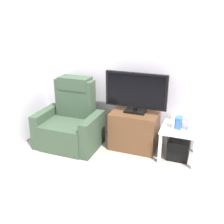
{
  "coord_description": "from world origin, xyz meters",
  "views": [
    {
      "loc": [
        0.94,
        -2.89,
        2.15
      ],
      "look_at": [
        -0.35,
        0.5,
        0.7
      ],
      "focal_mm": 43.27,
      "sensor_mm": 36.0,
      "label": 1
    }
  ],
  "objects_px": {
    "tv_stand": "(134,130)",
    "game_console": "(192,120)",
    "book_leftmost": "(174,120)",
    "subwoofer_box": "(179,148)",
    "book_middle": "(178,122)",
    "side_table": "(180,133)",
    "recliner_armchair": "(71,123)",
    "book_rightmost": "(180,123)",
    "television": "(136,92)"
  },
  "relations": [
    {
      "from": "tv_stand",
      "to": "subwoofer_box",
      "type": "xyz_separation_m",
      "value": [
        0.71,
        -0.07,
        -0.15
      ]
    },
    {
      "from": "television",
      "to": "book_middle",
      "type": "distance_m",
      "value": 0.76
    },
    {
      "from": "tv_stand",
      "to": "recliner_armchair",
      "type": "relative_size",
      "value": 0.66
    },
    {
      "from": "side_table",
      "to": "subwoofer_box",
      "type": "xyz_separation_m",
      "value": [
        0.0,
        -0.0,
        -0.26
      ]
    },
    {
      "from": "tv_stand",
      "to": "side_table",
      "type": "bearing_deg",
      "value": -5.52
    },
    {
      "from": "book_middle",
      "to": "game_console",
      "type": "relative_size",
      "value": 0.59
    },
    {
      "from": "television",
      "to": "book_rightmost",
      "type": "bearing_deg",
      "value": -8.7
    },
    {
      "from": "tv_stand",
      "to": "recliner_armchair",
      "type": "height_order",
      "value": "recliner_armchair"
    },
    {
      "from": "side_table",
      "to": "book_middle",
      "type": "bearing_deg",
      "value": -157.65
    },
    {
      "from": "television",
      "to": "book_leftmost",
      "type": "distance_m",
      "value": 0.7
    },
    {
      "from": "book_middle",
      "to": "recliner_armchair",
      "type": "bearing_deg",
      "value": -174.78
    },
    {
      "from": "recliner_armchair",
      "to": "book_middle",
      "type": "distance_m",
      "value": 1.69
    },
    {
      "from": "game_console",
      "to": "recliner_armchair",
      "type": "bearing_deg",
      "value": -174.41
    },
    {
      "from": "tv_stand",
      "to": "side_table",
      "type": "relative_size",
      "value": 1.33
    },
    {
      "from": "book_rightmost",
      "to": "game_console",
      "type": "xyz_separation_m",
      "value": [
        0.15,
        0.03,
        0.06
      ]
    },
    {
      "from": "book_leftmost",
      "to": "book_rightmost",
      "type": "bearing_deg",
      "value": 0.0
    },
    {
      "from": "television",
      "to": "game_console",
      "type": "xyz_separation_m",
      "value": [
        0.86,
        -0.08,
        -0.29
      ]
    },
    {
      "from": "recliner_armchair",
      "to": "subwoofer_box",
      "type": "distance_m",
      "value": 1.74
    },
    {
      "from": "television",
      "to": "game_console",
      "type": "height_order",
      "value": "television"
    },
    {
      "from": "recliner_armchair",
      "to": "book_middle",
      "type": "height_order",
      "value": "recliner_armchair"
    },
    {
      "from": "subwoofer_box",
      "to": "book_rightmost",
      "type": "height_order",
      "value": "book_rightmost"
    },
    {
      "from": "side_table",
      "to": "book_leftmost",
      "type": "bearing_deg",
      "value": -168.69
    },
    {
      "from": "side_table",
      "to": "game_console",
      "type": "distance_m",
      "value": 0.27
    },
    {
      "from": "game_console",
      "to": "book_middle",
      "type": "bearing_deg",
      "value": -171.19
    },
    {
      "from": "book_middle",
      "to": "game_console",
      "type": "bearing_deg",
      "value": 8.81
    },
    {
      "from": "recliner_armchair",
      "to": "subwoofer_box",
      "type": "relative_size",
      "value": 3.52
    },
    {
      "from": "tv_stand",
      "to": "game_console",
      "type": "distance_m",
      "value": 0.92
    },
    {
      "from": "book_rightmost",
      "to": "television",
      "type": "bearing_deg",
      "value": 171.3
    },
    {
      "from": "book_middle",
      "to": "game_console",
      "type": "distance_m",
      "value": 0.2
    },
    {
      "from": "side_table",
      "to": "book_leftmost",
      "type": "height_order",
      "value": "book_leftmost"
    },
    {
      "from": "book_leftmost",
      "to": "game_console",
      "type": "xyz_separation_m",
      "value": [
        0.24,
        0.03,
        0.03
      ]
    },
    {
      "from": "book_rightmost",
      "to": "game_console",
      "type": "relative_size",
      "value": 0.57
    },
    {
      "from": "television",
      "to": "recliner_armchair",
      "type": "relative_size",
      "value": 0.88
    },
    {
      "from": "subwoofer_box",
      "to": "book_leftmost",
      "type": "bearing_deg",
      "value": -168.69
    },
    {
      "from": "television",
      "to": "subwoofer_box",
      "type": "xyz_separation_m",
      "value": [
        0.71,
        -0.09,
        -0.78
      ]
    },
    {
      "from": "book_leftmost",
      "to": "subwoofer_box",
      "type": "bearing_deg",
      "value": 11.31
    },
    {
      "from": "recliner_armchair",
      "to": "side_table",
      "type": "distance_m",
      "value": 1.72
    },
    {
      "from": "recliner_armchair",
      "to": "tv_stand",
      "type": "bearing_deg",
      "value": 9.08
    },
    {
      "from": "tv_stand",
      "to": "book_rightmost",
      "type": "height_order",
      "value": "book_rightmost"
    },
    {
      "from": "tv_stand",
      "to": "book_rightmost",
      "type": "bearing_deg",
      "value": -7.19
    },
    {
      "from": "recliner_armchair",
      "to": "book_leftmost",
      "type": "height_order",
      "value": "recliner_armchair"
    },
    {
      "from": "recliner_armchair",
      "to": "television",
      "type": "bearing_deg",
      "value": 10.09
    },
    {
      "from": "tv_stand",
      "to": "book_leftmost",
      "type": "bearing_deg",
      "value": -8.26
    },
    {
      "from": "book_leftmost",
      "to": "book_rightmost",
      "type": "height_order",
      "value": "book_leftmost"
    },
    {
      "from": "side_table",
      "to": "book_leftmost",
      "type": "distance_m",
      "value": 0.22
    },
    {
      "from": "subwoofer_box",
      "to": "book_middle",
      "type": "height_order",
      "value": "book_middle"
    },
    {
      "from": "recliner_armchair",
      "to": "book_rightmost",
      "type": "height_order",
      "value": "recliner_armchair"
    },
    {
      "from": "television",
      "to": "side_table",
      "type": "distance_m",
      "value": 0.89
    },
    {
      "from": "side_table",
      "to": "book_rightmost",
      "type": "bearing_deg",
      "value": -112.51
    },
    {
      "from": "recliner_armchair",
      "to": "side_table",
      "type": "height_order",
      "value": "recliner_armchair"
    }
  ]
}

